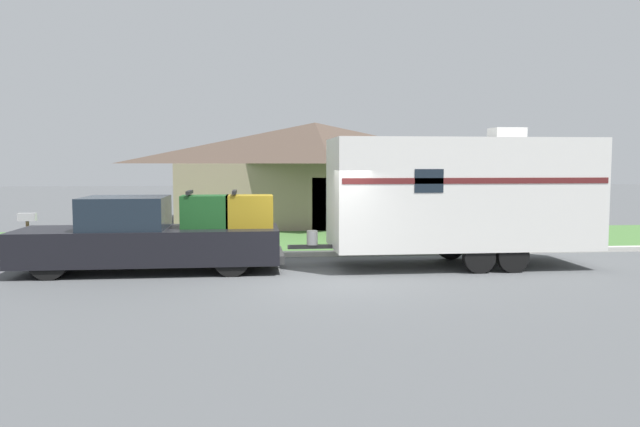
# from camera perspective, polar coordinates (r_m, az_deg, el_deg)

# --- Properties ---
(ground_plane) EXTENTS (120.00, 120.00, 0.00)m
(ground_plane) POSITION_cam_1_polar(r_m,az_deg,el_deg) (14.26, 0.04, -6.16)
(ground_plane) COLOR #515456
(curb_strip) EXTENTS (80.00, 0.30, 0.14)m
(curb_strip) POSITION_cam_1_polar(r_m,az_deg,el_deg) (17.93, -1.29, -3.71)
(curb_strip) COLOR beige
(curb_strip) RESTS_ON ground_plane
(lawn_strip) EXTENTS (80.00, 7.00, 0.03)m
(lawn_strip) POSITION_cam_1_polar(r_m,az_deg,el_deg) (21.55, -2.14, -2.44)
(lawn_strip) COLOR #477538
(lawn_strip) RESTS_ON ground_plane
(house_across_street) EXTENTS (12.52, 8.08, 4.46)m
(house_across_street) POSITION_cam_1_polar(r_m,az_deg,el_deg) (27.95, -0.46, 3.92)
(house_across_street) COLOR gray
(house_across_street) RESTS_ON ground_plane
(pickup_truck) EXTENTS (6.41, 2.08, 1.99)m
(pickup_truck) POSITION_cam_1_polar(r_m,az_deg,el_deg) (15.88, -14.97, -2.03)
(pickup_truck) COLOR black
(pickup_truck) RESTS_ON ground_plane
(travel_trailer) EXTENTS (7.83, 2.50, 3.58)m
(travel_trailer) POSITION_cam_1_polar(r_m,az_deg,el_deg) (16.52, 12.76, 1.81)
(travel_trailer) COLOR black
(travel_trailer) RESTS_ON ground_plane
(mailbox) EXTENTS (0.48, 0.20, 1.26)m
(mailbox) POSITION_cam_1_polar(r_m,az_deg,el_deg) (19.41, -25.19, -0.82)
(mailbox) COLOR brown
(mailbox) RESTS_ON ground_plane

